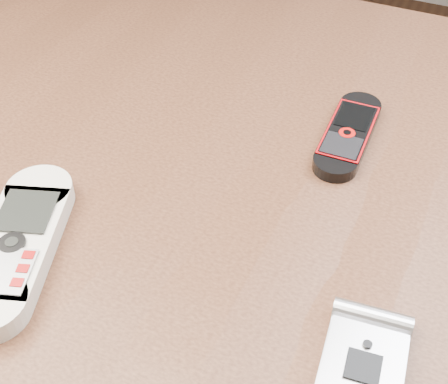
{
  "coord_description": "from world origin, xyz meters",
  "views": [
    {
      "loc": [
        0.16,
        -0.34,
        1.12
      ],
      "look_at": [
        0.01,
        0.0,
        0.76
      ],
      "focal_mm": 50.0,
      "sensor_mm": 36.0,
      "label": 1
    }
  ],
  "objects": [
    {
      "name": "nokia_white",
      "position": [
        -0.12,
        -0.12,
        0.76
      ],
      "size": [
        0.11,
        0.18,
        0.02
      ],
      "primitive_type": "cube",
      "rotation": [
        0.0,
        0.0,
        0.33
      ],
      "color": "silver",
      "rests_on": "table"
    },
    {
      "name": "nokia_black_red",
      "position": [
        0.08,
        0.12,
        0.76
      ],
      "size": [
        0.04,
        0.13,
        0.01
      ],
      "primitive_type": "cube",
      "rotation": [
        0.0,
        0.0,
        0.02
      ],
      "color": "black",
      "rests_on": "table"
    },
    {
      "name": "table",
      "position": [
        0.0,
        0.0,
        0.64
      ],
      "size": [
        1.2,
        0.8,
        0.75
      ],
      "color": "black",
      "rests_on": "ground"
    },
    {
      "name": "motorola_razr",
      "position": [
        0.15,
        -0.12,
        0.76
      ],
      "size": [
        0.06,
        0.11,
        0.02
      ],
      "primitive_type": "cube",
      "rotation": [
        0.0,
        0.0,
        0.09
      ],
      "color": "silver",
      "rests_on": "table"
    }
  ]
}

